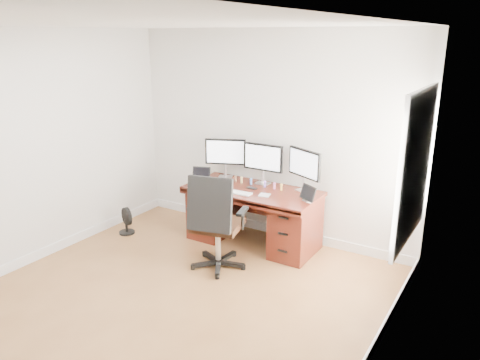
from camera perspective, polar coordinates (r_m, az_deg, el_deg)
The scene contains 21 objects.
ground at distance 4.89m, azimuth -9.56°, elevation -15.26°, with size 4.50×4.50×0.00m, color brown.
back_wall at distance 6.12m, azimuth 3.68°, elevation 5.36°, with size 4.00×0.10×2.70m, color silver.
right_wall at distance 3.49m, azimuth 16.30°, elevation -4.52°, with size 0.10×4.50×2.70m.
desk at distance 6.04m, azimuth 1.64°, elevation -4.18°, with size 1.70×0.80×0.75m.
office_chair at distance 5.41m, azimuth -2.90°, elevation -7.09°, with size 0.74×0.74×1.16m.
floor_fan at distance 6.59m, azimuth -13.72°, elevation -4.90°, with size 0.25×0.21×0.37m.
monitor_left at distance 6.32m, azimuth -1.79°, elevation 3.29°, with size 0.52×0.25×0.53m.
monitor_center at distance 6.03m, azimuth 2.82°, elevation 2.60°, with size 0.55×0.14×0.53m.
monitor_right at distance 5.78m, azimuth 7.87°, elevation 1.82°, with size 0.51×0.27×0.53m.
tablet_left at distance 6.23m, azimuth -4.78°, elevation 0.66°, with size 0.25×0.14×0.19m.
tablet_right at distance 5.50m, azimuth 8.25°, elevation -1.73°, with size 0.24×0.18×0.19m.
keyboard at distance 5.73m, azimuth 0.06°, elevation -1.59°, with size 0.28×0.12×0.01m, color white.
trackpad at distance 5.67m, azimuth 2.99°, elevation -1.84°, with size 0.13×0.13×0.01m, color silver.
drawing_tablet at distance 5.90m, azimuth -1.96°, elevation -1.05°, with size 0.23×0.14×0.01m, color black.
phone at distance 5.92m, azimuth 1.42°, elevation -1.00°, with size 0.14×0.07×0.01m, color black.
figurine_brown at distance 6.17m, azimuth -0.52°, elevation 0.21°, with size 0.04×0.04×0.09m.
figurine_yellow at distance 6.13m, azimuth 0.19°, elevation 0.08°, with size 0.04×0.04×0.09m.
figurine_blue at distance 6.06m, azimuth 1.35°, elevation -0.13°, with size 0.04×0.04×0.09m.
figurine_purple at distance 5.96m, azimuth 3.05°, elevation -0.43°, with size 0.04×0.04×0.09m.
figurine_pink at distance 5.90m, azimuth 4.22°, elevation -0.64°, with size 0.04×0.04×0.09m.
figurine_orange at distance 5.86m, azimuth 5.06°, elevation -0.79°, with size 0.04×0.04×0.09m.
Camera 1 is at (2.79, -3.06, 2.61)m, focal length 35.00 mm.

